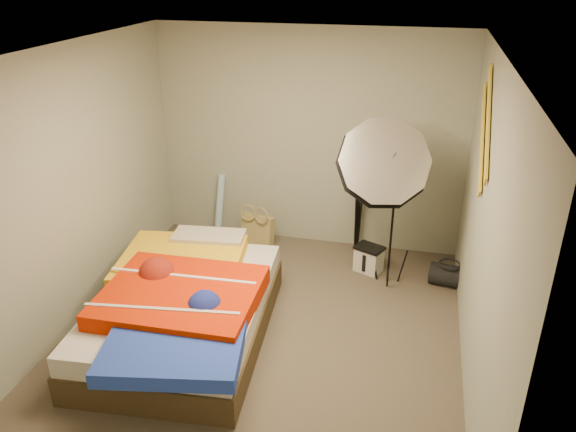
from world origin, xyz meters
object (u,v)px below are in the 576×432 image
(duffel_bag, at_px, (448,275))
(photo_umbrella, at_px, (383,164))
(camera_case, at_px, (369,260))
(wrapping_roll, at_px, (220,205))
(camera_tripod, at_px, (359,198))
(tote_bag, at_px, (258,231))
(bed, at_px, (183,308))

(duffel_bag, distance_m, photo_umbrella, 1.46)
(camera_case, distance_m, photo_umbrella, 1.26)
(wrapping_roll, distance_m, photo_umbrella, 2.35)
(wrapping_roll, xyz_separation_m, camera_case, (1.88, -0.49, -0.24))
(photo_umbrella, relative_size, camera_tripod, 1.65)
(tote_bag, xyz_separation_m, bed, (-0.15, -1.83, 0.11))
(tote_bag, bearing_deg, wrapping_roll, 172.03)
(photo_umbrella, bearing_deg, tote_bag, 157.67)
(tote_bag, bearing_deg, duffel_bag, 3.89)
(tote_bag, xyz_separation_m, photo_umbrella, (1.43, -0.59, 1.16))
(duffel_bag, height_order, photo_umbrella, photo_umbrella)
(duffel_bag, bearing_deg, camera_tripod, 160.01)
(wrapping_roll, bearing_deg, camera_tripod, -0.88)
(camera_case, xyz_separation_m, camera_tripod, (-0.20, 0.47, 0.52))
(wrapping_roll, bearing_deg, bed, -79.10)
(tote_bag, xyz_separation_m, duffel_bag, (2.18, -0.38, -0.08))
(wrapping_roll, distance_m, duffel_bag, 2.80)
(photo_umbrella, distance_m, camera_tripod, 1.09)
(wrapping_roll, height_order, duffel_bag, wrapping_roll)
(wrapping_roll, bearing_deg, camera_case, -14.67)
(camera_case, height_order, duffel_bag, camera_case)
(duffel_bag, distance_m, camera_tripod, 1.30)
(camera_case, bearing_deg, camera_tripod, 136.86)
(bed, height_order, camera_tripod, camera_tripod)
(tote_bag, bearing_deg, bed, -80.89)
(wrapping_roll, relative_size, photo_umbrella, 0.40)
(tote_bag, xyz_separation_m, camera_tripod, (1.14, 0.19, 0.46))
(wrapping_roll, height_order, camera_case, wrapping_roll)
(duffel_bag, relative_size, bed, 0.16)
(duffel_bag, bearing_deg, camera_case, -178.08)
(wrapping_roll, height_order, bed, wrapping_roll)
(tote_bag, distance_m, duffel_bag, 2.21)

